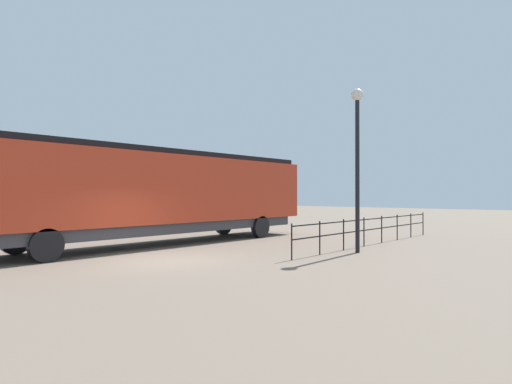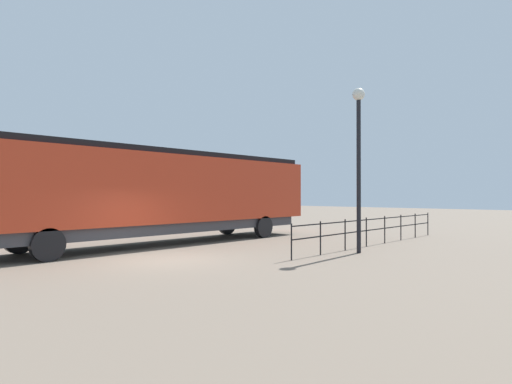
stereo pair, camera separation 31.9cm
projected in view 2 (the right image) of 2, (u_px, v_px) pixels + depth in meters
The scene contains 4 objects.
ground_plane at pixel (164, 260), 14.06m from camera, with size 120.00×120.00×0.00m, color #756656.
locomotive at pixel (171, 192), 18.97m from camera, with size 3.01×16.48×4.11m.
lamp_post at pixel (359, 143), 15.83m from camera, with size 0.46×0.46×6.19m.
platform_fence at pixel (376, 227), 18.40m from camera, with size 0.05×11.95×1.22m.
Camera 2 is at (11.83, -8.22, 2.18)m, focal length 29.65 mm.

